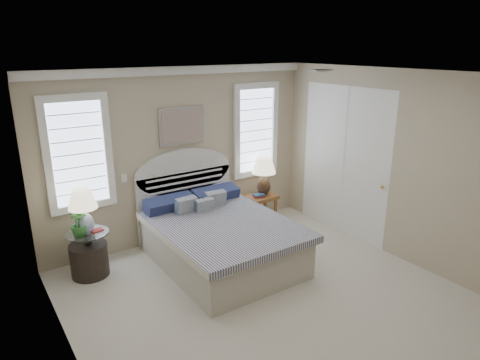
% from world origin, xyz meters
% --- Properties ---
extents(floor, '(4.50, 5.00, 0.01)m').
position_xyz_m(floor, '(0.00, 0.00, 0.00)').
color(floor, '#B4A89A').
rests_on(floor, ground).
extents(ceiling, '(4.50, 5.00, 0.01)m').
position_xyz_m(ceiling, '(0.00, 0.00, 2.70)').
color(ceiling, white).
rests_on(ceiling, wall_back).
extents(wall_back, '(4.50, 0.02, 2.70)m').
position_xyz_m(wall_back, '(0.00, 2.50, 1.35)').
color(wall_back, '#BBA88C').
rests_on(wall_back, floor).
extents(wall_left, '(0.02, 5.00, 2.70)m').
position_xyz_m(wall_left, '(-2.25, 0.00, 1.35)').
color(wall_left, '#BBA88C').
rests_on(wall_left, floor).
extents(wall_right, '(0.02, 5.00, 2.70)m').
position_xyz_m(wall_right, '(2.25, 0.00, 1.35)').
color(wall_right, '#BBA88C').
rests_on(wall_right, floor).
extents(crown_molding, '(4.50, 0.08, 0.12)m').
position_xyz_m(crown_molding, '(0.00, 2.46, 2.64)').
color(crown_molding, white).
rests_on(crown_molding, wall_back).
extents(hvac_vent, '(0.30, 0.20, 0.02)m').
position_xyz_m(hvac_vent, '(1.20, 0.80, 2.68)').
color(hvac_vent, '#B2B2B2').
rests_on(hvac_vent, ceiling).
extents(switch_plate, '(0.08, 0.01, 0.12)m').
position_xyz_m(switch_plate, '(-0.95, 2.48, 1.15)').
color(switch_plate, white).
rests_on(switch_plate, wall_back).
extents(window_left, '(0.90, 0.06, 1.60)m').
position_xyz_m(window_left, '(-1.55, 2.48, 1.60)').
color(window_left, silver).
rests_on(window_left, wall_back).
extents(window_right, '(0.90, 0.06, 1.60)m').
position_xyz_m(window_right, '(1.40, 2.48, 1.60)').
color(window_right, silver).
rests_on(window_right, wall_back).
extents(painting, '(0.74, 0.04, 0.58)m').
position_xyz_m(painting, '(0.00, 2.46, 1.82)').
color(painting, silver).
rests_on(painting, wall_back).
extents(closet_door, '(0.02, 1.80, 2.40)m').
position_xyz_m(closet_door, '(2.23, 1.20, 1.20)').
color(closet_door, white).
rests_on(closet_door, floor).
extents(bed, '(1.72, 2.28, 1.47)m').
position_xyz_m(bed, '(0.00, 1.46, 0.39)').
color(bed, '#B9B5A2').
rests_on(bed, floor).
extents(side_table_left, '(0.56, 0.56, 0.63)m').
position_xyz_m(side_table_left, '(-1.65, 2.05, 0.39)').
color(side_table_left, black).
rests_on(side_table_left, floor).
extents(nightstand_right, '(0.50, 0.40, 0.53)m').
position_xyz_m(nightstand_right, '(1.30, 2.15, 0.39)').
color(nightstand_right, olive).
rests_on(nightstand_right, floor).
extents(floor_pot, '(0.64, 0.64, 0.45)m').
position_xyz_m(floor_pot, '(-1.66, 2.06, 0.23)').
color(floor_pot, black).
rests_on(floor_pot, floor).
extents(lamp_left, '(0.50, 0.50, 0.61)m').
position_xyz_m(lamp_left, '(-1.67, 2.03, 1.00)').
color(lamp_left, white).
rests_on(lamp_left, side_table_left).
extents(lamp_right, '(0.42, 0.42, 0.67)m').
position_xyz_m(lamp_right, '(1.37, 2.18, 0.94)').
color(lamp_right, black).
rests_on(lamp_right, nightstand_right).
extents(potted_plant, '(0.22, 0.22, 0.37)m').
position_xyz_m(potted_plant, '(-1.76, 1.98, 0.82)').
color(potted_plant, '#33732E').
rests_on(potted_plant, side_table_left).
extents(books_left, '(0.17, 0.14, 0.02)m').
position_xyz_m(books_left, '(-1.53, 2.01, 0.64)').
color(books_left, maroon).
rests_on(books_left, side_table_left).
extents(books_right, '(0.22, 0.18, 0.05)m').
position_xyz_m(books_right, '(1.22, 2.11, 0.56)').
color(books_right, maroon).
rests_on(books_right, nightstand_right).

